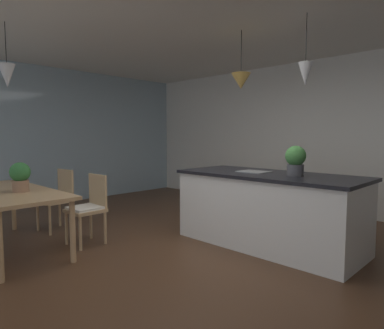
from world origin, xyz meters
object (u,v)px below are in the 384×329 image
(potted_plant_on_island, at_px, (296,160))
(kitchen_island, at_px, (268,209))
(chair_far_right, at_px, (89,206))
(dining_table, at_px, (7,196))
(potted_plant_on_table, at_px, (20,176))
(chair_far_left, at_px, (58,197))

(potted_plant_on_island, bearing_deg, kitchen_island, 180.00)
(chair_far_right, relative_size, potted_plant_on_island, 2.50)
(dining_table, relative_size, potted_plant_on_table, 5.86)
(chair_far_left, relative_size, potted_plant_on_table, 2.57)
(dining_table, bearing_deg, potted_plant_on_island, 43.53)
(chair_far_right, bearing_deg, potted_plant_on_table, -107.50)
(kitchen_island, distance_m, potted_plant_on_table, 2.95)
(kitchen_island, xyz_separation_m, potted_plant_on_island, (0.35, -0.00, 0.63))
(chair_far_right, bearing_deg, potted_plant_on_island, 37.21)
(potted_plant_on_island, relative_size, potted_plant_on_table, 1.03)
(chair_far_right, xyz_separation_m, potted_plant_on_island, (2.00, 1.52, 0.61))
(dining_table, bearing_deg, potted_plant_on_table, 20.70)
(kitchen_island, relative_size, potted_plant_on_island, 6.50)
(potted_plant_on_table, bearing_deg, dining_table, -159.30)
(dining_table, bearing_deg, chair_far_left, 119.32)
(chair_far_right, height_order, potted_plant_on_table, potted_plant_on_table)
(chair_far_left, height_order, chair_far_right, same)
(potted_plant_on_island, distance_m, potted_plant_on_table, 3.16)
(potted_plant_on_table, bearing_deg, kitchen_island, 50.03)
(dining_table, xyz_separation_m, potted_plant_on_table, (0.22, 0.08, 0.25))
(chair_far_left, height_order, potted_plant_on_island, potted_plant_on_island)
(chair_far_left, xyz_separation_m, potted_plant_on_table, (0.67, -0.72, 0.43))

